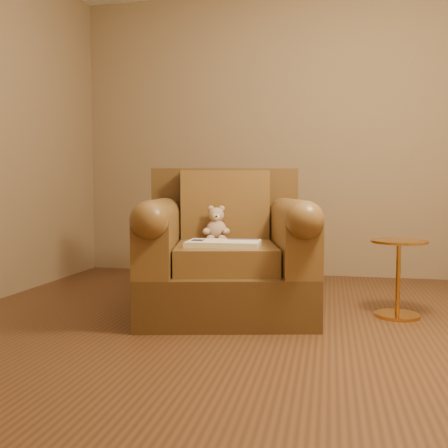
# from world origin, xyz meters

# --- Properties ---
(floor) EXTENTS (4.00, 4.00, 0.00)m
(floor) POSITION_xyz_m (0.00, 0.00, 0.00)
(floor) COLOR #57341E
(floor) RESTS_ON ground
(room) EXTENTS (4.02, 4.02, 2.71)m
(room) POSITION_xyz_m (0.00, 0.00, 1.71)
(room) COLOR #8A7254
(room) RESTS_ON ground
(armchair) EXTENTS (1.29, 1.25, 0.98)m
(armchair) POSITION_xyz_m (-0.26, 0.44, 0.38)
(armchair) COLOR #50371A
(armchair) RESTS_ON floor
(teddy_bear) EXTENTS (0.18, 0.21, 0.25)m
(teddy_bear) POSITION_xyz_m (-0.34, 0.52, 0.56)
(teddy_bear) COLOR tan
(teddy_bear) RESTS_ON armchair
(guidebook) EXTENTS (0.47, 0.29, 0.04)m
(guidebook) POSITION_xyz_m (-0.22, 0.21, 0.49)
(guidebook) COLOR beige
(guidebook) RESTS_ON armchair
(side_table) EXTENTS (0.36, 0.36, 0.50)m
(side_table) POSITION_xyz_m (0.87, 0.52, 0.27)
(side_table) COLOR gold
(side_table) RESTS_ON floor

